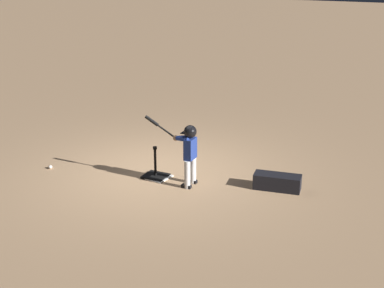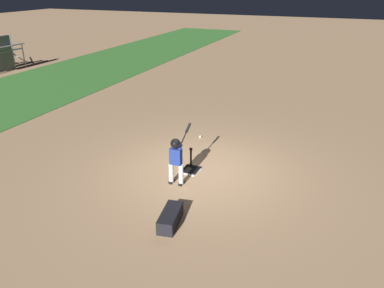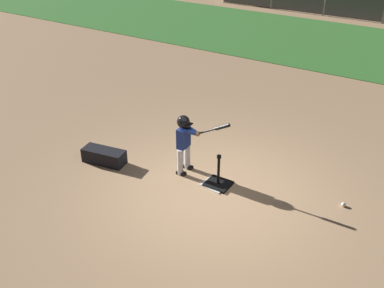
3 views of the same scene
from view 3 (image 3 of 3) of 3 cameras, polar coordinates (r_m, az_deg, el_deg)
ground_plane at (r=7.89m, az=2.81°, el=-6.27°), size 90.00×90.00×0.00m
grass_outfield_strip at (r=16.32m, az=20.26°, el=11.37°), size 56.00×5.86×0.02m
home_plate at (r=8.11m, az=3.06°, el=-5.05°), size 0.49×0.49×0.02m
batting_tee at (r=8.06m, az=3.35°, el=-4.73°), size 0.44×0.40×0.62m
batter_child at (r=8.07m, az=-0.86°, el=0.87°), size 1.03×0.36×1.23m
baseball at (r=7.97m, az=18.68°, el=-7.29°), size 0.07×0.07×0.07m
equipment_bag at (r=8.82m, az=-11.10°, el=-1.52°), size 0.88×0.45×0.28m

